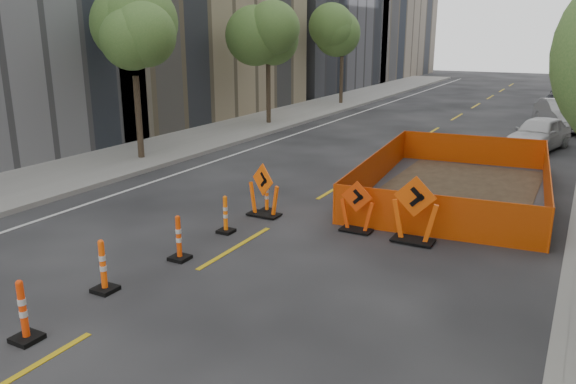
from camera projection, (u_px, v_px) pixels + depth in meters
The scene contains 18 objects.
ground_plane at pixel (111, 321), 9.89m from camera, with size 140.00×140.00×0.00m, color black.
sidewalk_left at pixel (163, 149), 24.13m from camera, with size 4.00×90.00×0.15m, color gray.
bld_left_d at pixel (293, 7), 48.90m from camera, with size 12.00×16.00×14.00m, color #4C4C51.
tree_l_b at pixel (133, 43), 20.94m from camera, with size 2.80×2.80×5.95m.
tree_l_c at pixel (268, 39), 29.40m from camera, with size 2.80×2.80×5.95m.
tree_l_d at pixel (342, 38), 37.87m from camera, with size 2.80×2.80×5.95m.
channelizer_2 at pixel (23, 311), 9.12m from camera, with size 0.43×0.43×1.09m, color #EC3B09, non-canonical shape.
channelizer_3 at pixel (103, 266), 10.88m from camera, with size 0.43×0.43×1.08m, color #FC520A, non-canonical shape.
channelizer_4 at pixel (179, 238), 12.42m from camera, with size 0.41×0.41×1.04m, color #E14309, non-canonical shape.
channelizer_5 at pixel (225, 214), 14.12m from camera, with size 0.38×0.38×0.98m, color #FF690A, non-canonical shape.
channelizer_6 at pixel (267, 196), 15.75m from camera, with size 0.38×0.38×0.95m, color #FF630A, non-canonical shape.
chevron_sign_left at pixel (264, 190), 15.34m from camera, with size 1.00×0.60×1.50m, color #FF5B0A, non-canonical shape.
chevron_sign_center at pixel (357, 206), 14.15m from camera, with size 0.90×0.54×1.34m, color #DA3C09, non-canonical shape.
chevron_sign_right at pixel (415, 209), 13.37m from camera, with size 1.11×0.67×1.67m, color #E64D09, non-canonical shape.
safety_fence at pixel (457, 176), 17.66m from camera, with size 5.20×8.85×1.11m, color #EC460C, non-canonical shape.
parked_car_near at pixel (539, 133), 24.08m from camera, with size 1.68×4.17×1.42m, color silver.
parked_car_mid at pixel (561, 114), 29.17m from camera, with size 1.63×4.67×1.54m, color #999A9E.
parked_car_far at pixel (557, 105), 33.84m from camera, with size 1.86×4.58×1.33m, color black.
Camera 1 is at (6.96, -6.34, 4.91)m, focal length 35.00 mm.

